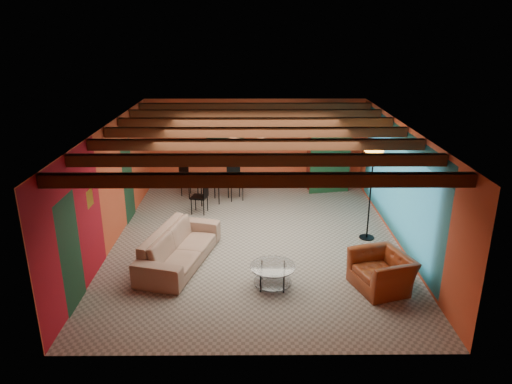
{
  "coord_description": "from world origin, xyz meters",
  "views": [
    {
      "loc": [
        -0.07,
        -9.98,
        4.76
      ],
      "look_at": [
        0.0,
        0.2,
        1.15
      ],
      "focal_mm": 33.3,
      "sensor_mm": 36.0,
      "label": 1
    }
  ],
  "objects_px": {
    "floor_lamp": "(370,195)",
    "vase": "(207,164)",
    "sofa": "(180,247)",
    "potted_plant": "(331,114)",
    "armchair": "(382,272)",
    "coffee_table": "(273,276)",
    "dining_table": "(208,185)",
    "armoire": "(329,156)"
  },
  "relations": [
    {
      "from": "armchair",
      "to": "coffee_table",
      "type": "xyz_separation_m",
      "value": [
        -2.06,
        0.07,
        -0.13
      ]
    },
    {
      "from": "dining_table",
      "to": "floor_lamp",
      "type": "distance_m",
      "value": 4.64
    },
    {
      "from": "coffee_table",
      "to": "potted_plant",
      "type": "distance_m",
      "value": 6.34
    },
    {
      "from": "sofa",
      "to": "dining_table",
      "type": "xyz_separation_m",
      "value": [
        0.28,
        3.59,
        0.15
      ]
    },
    {
      "from": "floor_lamp",
      "to": "sofa",
      "type": "bearing_deg",
      "value": -164.25
    },
    {
      "from": "dining_table",
      "to": "vase",
      "type": "bearing_deg",
      "value": 0.0
    },
    {
      "from": "potted_plant",
      "to": "vase",
      "type": "height_order",
      "value": "potted_plant"
    },
    {
      "from": "armoire",
      "to": "floor_lamp",
      "type": "relative_size",
      "value": 0.97
    },
    {
      "from": "armchair",
      "to": "sofa",
      "type": "bearing_deg",
      "value": -123.29
    },
    {
      "from": "floor_lamp",
      "to": "potted_plant",
      "type": "xyz_separation_m",
      "value": [
        -0.41,
        3.52,
        1.22
      ]
    },
    {
      "from": "sofa",
      "to": "armoire",
      "type": "distance_m",
      "value": 6.09
    },
    {
      "from": "dining_table",
      "to": "floor_lamp",
      "type": "xyz_separation_m",
      "value": [
        3.94,
        -2.4,
        0.55
      ]
    },
    {
      "from": "coffee_table",
      "to": "vase",
      "type": "xyz_separation_m",
      "value": [
        -1.63,
        4.57,
        0.9
      ]
    },
    {
      "from": "coffee_table",
      "to": "floor_lamp",
      "type": "bearing_deg",
      "value": 43.25
    },
    {
      "from": "sofa",
      "to": "vase",
      "type": "xyz_separation_m",
      "value": [
        0.28,
        3.59,
        0.75
      ]
    },
    {
      "from": "potted_plant",
      "to": "vase",
      "type": "bearing_deg",
      "value": -162.37
    },
    {
      "from": "armoire",
      "to": "vase",
      "type": "distance_m",
      "value": 3.7
    },
    {
      "from": "sofa",
      "to": "armchair",
      "type": "distance_m",
      "value": 4.1
    },
    {
      "from": "armchair",
      "to": "floor_lamp",
      "type": "relative_size",
      "value": 0.5
    },
    {
      "from": "armchair",
      "to": "dining_table",
      "type": "xyz_separation_m",
      "value": [
        -3.69,
        4.64,
        0.17
      ]
    },
    {
      "from": "sofa",
      "to": "coffee_table",
      "type": "xyz_separation_m",
      "value": [
        1.91,
        -0.98,
        -0.14
      ]
    },
    {
      "from": "armoire",
      "to": "potted_plant",
      "type": "bearing_deg",
      "value": 0.0
    },
    {
      "from": "armchair",
      "to": "armoire",
      "type": "xyz_separation_m",
      "value": [
        -0.16,
        5.76,
        0.68
      ]
    },
    {
      "from": "coffee_table",
      "to": "armoire",
      "type": "distance_m",
      "value": 6.05
    },
    {
      "from": "coffee_table",
      "to": "potted_plant",
      "type": "relative_size",
      "value": 1.95
    },
    {
      "from": "armchair",
      "to": "dining_table",
      "type": "relative_size",
      "value": 0.54
    },
    {
      "from": "potted_plant",
      "to": "vase",
      "type": "relative_size",
      "value": 2.56
    },
    {
      "from": "armchair",
      "to": "vase",
      "type": "relative_size",
      "value": 6.13
    },
    {
      "from": "floor_lamp",
      "to": "armchair",
      "type": "bearing_deg",
      "value": -96.36
    },
    {
      "from": "coffee_table",
      "to": "armoire",
      "type": "xyz_separation_m",
      "value": [
        1.9,
        5.69,
        0.81
      ]
    },
    {
      "from": "potted_plant",
      "to": "vase",
      "type": "xyz_separation_m",
      "value": [
        -3.53,
        -1.12,
        -1.17
      ]
    },
    {
      "from": "coffee_table",
      "to": "armoire",
      "type": "bearing_deg",
      "value": 71.56
    },
    {
      "from": "armoire",
      "to": "dining_table",
      "type": "bearing_deg",
      "value": -173.33
    },
    {
      "from": "dining_table",
      "to": "floor_lamp",
      "type": "relative_size",
      "value": 0.93
    },
    {
      "from": "floor_lamp",
      "to": "vase",
      "type": "height_order",
      "value": "floor_lamp"
    },
    {
      "from": "sofa",
      "to": "potted_plant",
      "type": "distance_m",
      "value": 6.35
    },
    {
      "from": "sofa",
      "to": "potted_plant",
      "type": "height_order",
      "value": "potted_plant"
    },
    {
      "from": "dining_table",
      "to": "armoire",
      "type": "height_order",
      "value": "armoire"
    },
    {
      "from": "sofa",
      "to": "potted_plant",
      "type": "xyz_separation_m",
      "value": [
        3.8,
        4.71,
        1.92
      ]
    },
    {
      "from": "coffee_table",
      "to": "floor_lamp",
      "type": "xyz_separation_m",
      "value": [
        2.31,
        2.17,
        0.84
      ]
    },
    {
      "from": "potted_plant",
      "to": "floor_lamp",
      "type": "bearing_deg",
      "value": -83.36
    },
    {
      "from": "sofa",
      "to": "armchair",
      "type": "xyz_separation_m",
      "value": [
        3.96,
        -1.05,
        -0.02
      ]
    }
  ]
}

